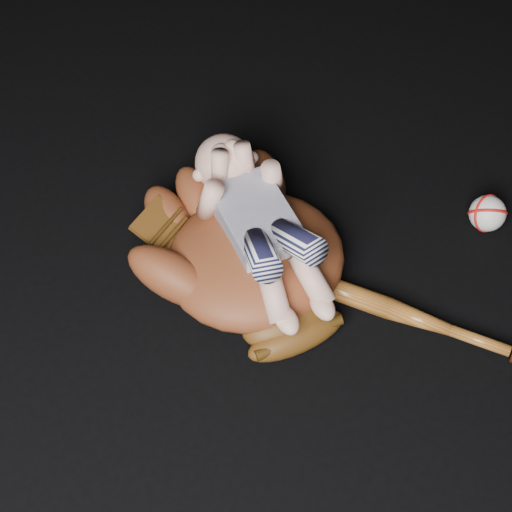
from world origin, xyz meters
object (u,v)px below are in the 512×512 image
baseball_glove (255,254)px  newborn_baby (264,227)px  baseball (488,213)px  baseball_bat (401,313)px

baseball_glove → newborn_baby: size_ratio=1.13×
baseball → newborn_baby: bearing=156.3°
baseball_bat → baseball: size_ratio=6.03×
newborn_baby → baseball: newborn_baby is taller
newborn_baby → baseball: 0.44m
baseball_glove → baseball_bat: (0.14, -0.23, -0.05)m
baseball → baseball_bat: bearing=-169.4°
newborn_baby → baseball_bat: size_ratio=0.97×
baseball_glove → baseball: size_ratio=6.59×
newborn_baby → baseball_bat: newborn_baby is taller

